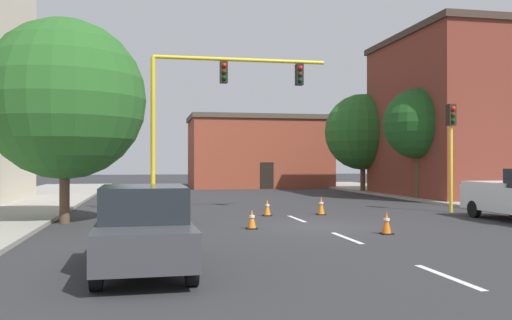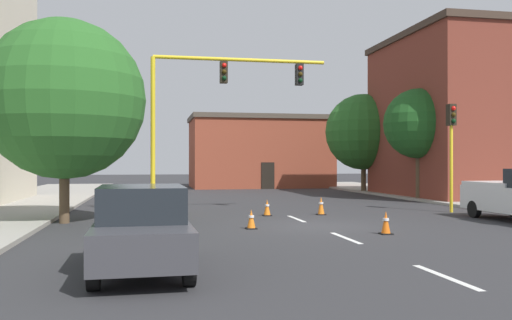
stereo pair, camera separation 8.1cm
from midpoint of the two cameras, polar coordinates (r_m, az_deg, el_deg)
name	(u,v)px [view 2 (the right image)]	position (r m, az deg, el deg)	size (l,w,h in m)	color
ground_plane	(315,226)	(19.16, 6.34, -6.90)	(160.00, 160.00, 0.00)	#2D2D30
sidewalk_left	(2,210)	(27.05, -24.95, -4.78)	(6.00, 56.00, 0.14)	#9E998E
sidewalk_right	(489,202)	(31.74, 23.29, -4.10)	(6.00, 56.00, 0.14)	#9E998E
lane_stripe_seg_1	(445,277)	(11.43, 19.42, -11.46)	(0.16, 2.40, 0.01)	silver
lane_stripe_seg_2	(346,238)	(16.34, 9.51, -8.05)	(0.16, 2.40, 0.01)	silver
lane_stripe_seg_3	(296,219)	(21.55, 4.35, -6.15)	(0.16, 2.40, 0.01)	silver
building_brick_center	(259,152)	(48.33, 0.40, 0.87)	(12.28, 7.38, 6.25)	brown
building_row_right	(495,117)	(38.33, 23.77, 4.17)	(13.19, 11.00, 10.27)	brown
traffic_signal_gantry	(178,162)	(23.70, -8.08, -0.26)	(8.54, 1.20, 6.83)	yellow
traffic_light_pole_right	(451,133)	(25.66, 19.88, 2.70)	(0.32, 0.47, 4.80)	yellow
tree_right_far	(364,132)	(40.38, 11.25, 2.90)	(5.53, 5.53, 7.19)	brown
tree_left_near	(64,99)	(21.14, -19.32, 6.01)	(5.85, 5.85, 7.45)	brown
tree_right_mid	(419,124)	(33.15, 16.75, 3.66)	(4.10, 4.10, 6.53)	brown
sedan_dark_gray_near_left	(142,228)	(11.47, -11.69, -6.95)	(1.95, 4.54, 1.74)	#3D3D42
traffic_cone_roadside_a	(321,206)	(23.19, 6.93, -4.79)	(0.36, 0.36, 0.78)	black
traffic_cone_roadside_b	(267,208)	(22.62, 1.27, -5.02)	(0.36, 0.36, 0.68)	black
traffic_cone_roadside_c	(386,223)	(17.37, 13.58, -6.42)	(0.36, 0.36, 0.72)	black
traffic_cone_roadside_d	(251,219)	(18.23, -0.37, -6.24)	(0.36, 0.36, 0.65)	black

